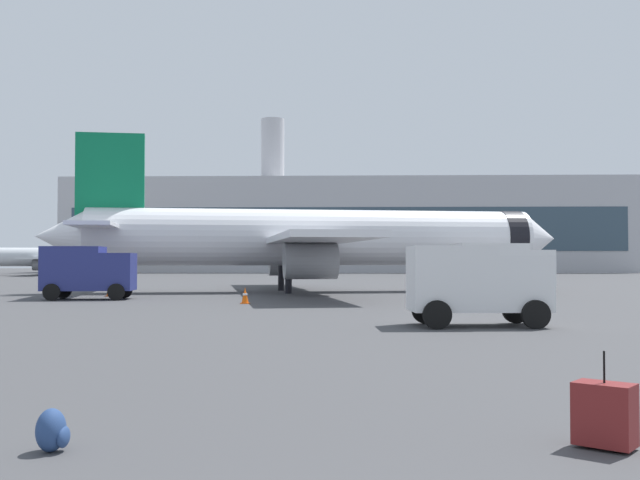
# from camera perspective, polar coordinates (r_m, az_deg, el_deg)

# --- Properties ---
(airplane_at_gate) EXTENTS (35.65, 32.34, 10.50)m
(airplane_at_gate) POSITION_cam_1_polar(r_m,az_deg,el_deg) (50.47, -0.73, 0.15)
(airplane_at_gate) COLOR white
(airplane_at_gate) RESTS_ON ground
(airplane_taxiing) EXTENTS (25.72, 23.33, 7.57)m
(airplane_taxiing) POSITION_cam_1_polar(r_m,az_deg,el_deg) (116.96, -20.46, -1.24)
(airplane_taxiing) COLOR silver
(airplane_taxiing) RESTS_ON ground
(service_truck) EXTENTS (5.01, 2.96, 2.90)m
(service_truck) POSITION_cam_1_polar(r_m,az_deg,el_deg) (42.54, -17.40, -2.22)
(service_truck) COLOR navy
(service_truck) RESTS_ON ground
(fuel_truck) EXTENTS (6.28, 3.43, 3.20)m
(fuel_truck) POSITION_cam_1_polar(r_m,az_deg,el_deg) (48.10, 13.76, -1.97)
(fuel_truck) COLOR white
(fuel_truck) RESTS_ON ground
(cargo_van) EXTENTS (4.52, 2.57, 2.60)m
(cargo_van) POSITION_cam_1_polar(r_m,az_deg,el_deg) (24.58, 11.88, -3.13)
(cargo_van) COLOR white
(cargo_van) RESTS_ON ground
(safety_cone_near) EXTENTS (0.44, 0.44, 0.81)m
(safety_cone_near) POSITION_cam_1_polar(r_m,az_deg,el_deg) (46.42, 9.92, -3.70)
(safety_cone_near) COLOR #F2590C
(safety_cone_near) RESTS_ON ground
(safety_cone_far) EXTENTS (0.44, 0.44, 0.78)m
(safety_cone_far) POSITION_cam_1_polar(r_m,az_deg,el_deg) (45.81, -15.86, -3.71)
(safety_cone_far) COLOR #F2590C
(safety_cone_far) RESTS_ON ground
(safety_cone_outer) EXTENTS (0.44, 0.44, 0.82)m
(safety_cone_outer) POSITION_cam_1_polar(r_m,az_deg,el_deg) (36.82, -5.77, -4.26)
(safety_cone_outer) COLOR #F2590C
(safety_cone_outer) RESTS_ON ground
(rolling_suitcase) EXTENTS (0.75, 0.71, 1.10)m
(rolling_suitcase) POSITION_cam_1_polar(r_m,az_deg,el_deg) (9.17, 21.02, -12.37)
(rolling_suitcase) COLOR maroon
(rolling_suitcase) RESTS_ON ground
(traveller_backpack) EXTENTS (0.36, 0.40, 0.48)m
(traveller_backpack) POSITION_cam_1_polar(r_m,az_deg,el_deg) (8.99, -19.86, -13.63)
(traveller_backpack) COLOR navy
(traveller_backpack) RESTS_ON ground
(terminal_building) EXTENTS (100.98, 22.24, 28.84)m
(terminal_building) POSITION_cam_1_polar(r_m,az_deg,el_deg) (139.04, 1.99, 1.04)
(terminal_building) COLOR #B2B2B7
(terminal_building) RESTS_ON ground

